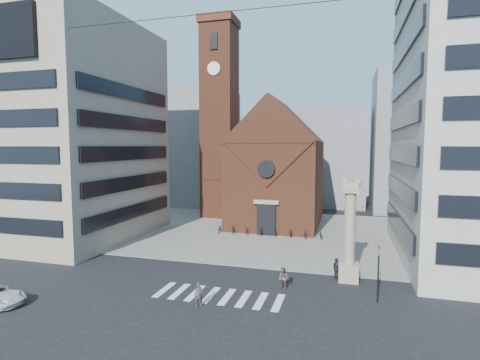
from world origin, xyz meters
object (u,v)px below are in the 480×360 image
(pedestrian_1, at_px, (283,278))
(scooter_0, at_px, (220,228))
(pedestrian_0, at_px, (199,295))
(traffic_light, at_px, (378,272))
(pedestrian_2, at_px, (336,269))
(lion_column, at_px, (350,241))

(pedestrian_1, height_order, scooter_0, pedestrian_1)
(pedestrian_0, xyz_separation_m, pedestrian_1, (5.21, 4.89, 0.01))
(traffic_light, height_order, scooter_0, traffic_light)
(scooter_0, bearing_deg, pedestrian_2, -51.70)
(lion_column, bearing_deg, pedestrian_1, -146.57)
(pedestrian_0, bearing_deg, pedestrian_2, 16.27)
(lion_column, height_order, scooter_0, lion_column)
(lion_column, height_order, traffic_light, lion_column)
(lion_column, distance_m, scooter_0, 21.49)
(lion_column, bearing_deg, scooter_0, 139.61)
(pedestrian_1, bearing_deg, traffic_light, 24.33)
(pedestrian_0, relative_size, pedestrian_1, 0.99)
(pedestrian_0, height_order, pedestrian_2, pedestrian_2)
(lion_column, height_order, pedestrian_1, lion_column)
(traffic_light, xyz_separation_m, pedestrian_2, (-3.00, 4.00, -1.35))
(pedestrian_0, xyz_separation_m, pedestrian_2, (9.18, 8.18, 0.08))
(lion_column, relative_size, pedestrian_1, 4.99)
(traffic_light, relative_size, pedestrian_2, 2.28)
(scooter_0, bearing_deg, traffic_light, -53.83)
(lion_column, relative_size, scooter_0, 4.58)
(pedestrian_1, bearing_deg, pedestrian_0, -106.65)
(traffic_light, height_order, pedestrian_1, traffic_light)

